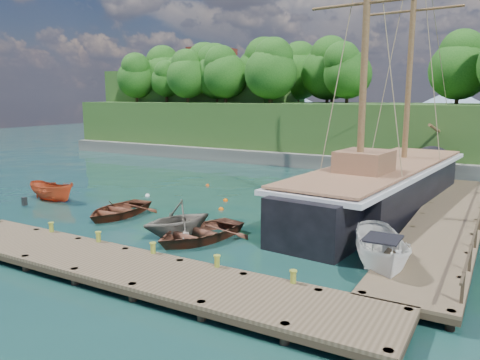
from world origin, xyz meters
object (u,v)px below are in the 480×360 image
Objects in this scene: schooner at (383,190)px; motorboat_orange at (53,201)px; rowboat_0 at (118,216)px; rowboat_1 at (178,236)px; rowboat_2 at (199,240)px; cabin_boat_white at (381,274)px.

motorboat_orange is at bearing -150.03° from schooner.
rowboat_1 reaches higher than rowboat_0.
rowboat_1 is at bearing -100.23° from motorboat_orange.
motorboat_orange is at bearing -176.72° from rowboat_2.
rowboat_2 is 0.17× the size of schooner.
schooner is at bearing 80.78° from cabin_boat_white.
motorboat_orange is 0.78× the size of cabin_boat_white.
rowboat_1 is (5.33, -1.44, 0.00)m from rowboat_0.
cabin_boat_white is at bearing -71.34° from schooner.
rowboat_1 is at bearing -167.39° from rowboat_2.
schooner is (7.27, 10.83, 1.14)m from rowboat_1.
schooner is at bearing -65.36° from motorboat_orange.
rowboat_0 is 0.16× the size of schooner.
rowboat_0 is 5.52m from rowboat_1.
rowboat_2 is at bearing 157.19° from cabin_boat_white.
cabin_boat_white reaches higher than rowboat_2.
rowboat_0 is 6.74m from rowboat_2.
rowboat_1 is 9.79m from cabin_boat_white.
rowboat_2 is 13.26m from motorboat_orange.
cabin_boat_white is (15.12, -1.53, 0.00)m from rowboat_0.
cabin_boat_white is at bearing -9.82° from rowboat_0.
motorboat_orange reaches higher than rowboat_2.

